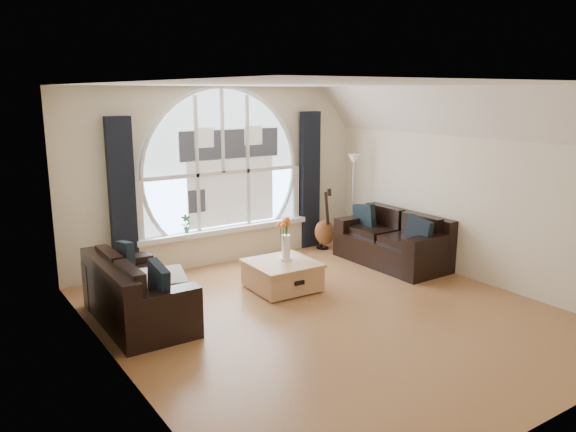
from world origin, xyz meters
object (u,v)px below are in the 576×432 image
at_px(coffee_chest, 282,274).
at_px(vase_flowers, 286,232).
at_px(sofa_left, 138,289).
at_px(potted_plant, 186,224).
at_px(floor_lamp, 353,202).
at_px(sofa_right, 392,239).
at_px(guitar, 325,219).

xyz_separation_m(coffee_chest, vase_flowers, (0.09, 0.04, 0.56)).
bearing_deg(sofa_left, potted_plant, 50.76).
height_order(coffee_chest, vase_flowers, vase_flowers).
relative_size(coffee_chest, floor_lamp, 0.54).
height_order(sofa_right, potted_plant, potted_plant).
bearing_deg(floor_lamp, vase_flowers, -153.11).
height_order(sofa_left, sofa_right, sofa_right).
height_order(sofa_right, coffee_chest, sofa_right).
distance_m(sofa_left, sofa_right, 4.02).
distance_m(coffee_chest, vase_flowers, 0.57).
xyz_separation_m(sofa_left, vase_flowers, (2.07, 0.03, 0.37)).
bearing_deg(sofa_left, coffee_chest, 0.06).
relative_size(vase_flowers, floor_lamp, 0.44).
distance_m(sofa_left, guitar, 3.85).
height_order(sofa_left, guitar, guitar).
height_order(sofa_left, vase_flowers, vase_flowers).
relative_size(sofa_left, vase_flowers, 2.41).
bearing_deg(guitar, floor_lamp, -6.13).
bearing_deg(sofa_left, sofa_right, 0.50).
height_order(vase_flowers, floor_lamp, floor_lamp).
relative_size(coffee_chest, vase_flowers, 1.24).
relative_size(coffee_chest, potted_plant, 3.05).
height_order(coffee_chest, floor_lamp, floor_lamp).
relative_size(coffee_chest, guitar, 0.82).
bearing_deg(sofa_right, floor_lamp, 84.15).
xyz_separation_m(guitar, potted_plant, (-2.35, 0.34, 0.16)).
bearing_deg(potted_plant, guitar, -8.27).
relative_size(sofa_right, potted_plant, 6.27).
bearing_deg(coffee_chest, vase_flowers, 27.47).
bearing_deg(potted_plant, sofa_left, -129.69).
distance_m(sofa_right, guitar, 1.28).
height_order(sofa_left, floor_lamp, floor_lamp).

